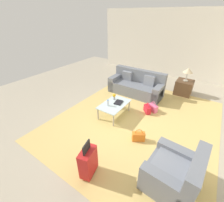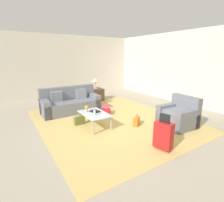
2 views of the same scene
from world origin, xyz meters
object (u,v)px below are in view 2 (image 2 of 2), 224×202
flower_vase (87,108)px  coffee_table (95,115)px  water_bottle (94,113)px  handbag_pink (106,110)px  coffee_table_book (95,111)px  side_table (96,95)px  armchair (179,116)px  suitcase_red (163,135)px  table_lamp (95,80)px  handbag_olive (79,120)px  handbag_orange (136,121)px  handbag_red (106,112)px  couch (70,104)px

flower_vase → coffee_table: bearing=34.3°
water_bottle → handbag_pink: 1.58m
coffee_table_book → side_table: size_ratio=0.48×
side_table → flower_vase: bearing=-32.6°
armchair → suitcase_red: armchair is taller
armchair → table_lamp: size_ratio=1.94×
handbag_olive → handbag_pink: bearing=111.4°
side_table → table_lamp: table_lamp is taller
suitcase_red → coffee_table_book: bearing=-163.7°
armchair → handbag_olive: 3.03m
armchair → handbag_orange: bearing=-124.4°
handbag_red → coffee_table_book: bearing=-50.1°
coffee_table_book → handbag_red: (-0.62, 0.74, -0.31)m
coffee_table → handbag_olive: bearing=-143.4°
armchair → handbag_olive: size_ratio=2.82×
table_lamp → handbag_orange: (3.39, -0.37, -0.85)m
armchair → suitcase_red: 1.63m
armchair → water_bottle: (-1.11, -2.27, 0.22)m
couch → handbag_orange: (2.38, 1.23, -0.19)m
coffee_table → handbag_orange: bearing=62.3°
couch → flower_vase: bearing=-1.8°
couch → table_lamp: size_ratio=4.05×
coffee_table_book → table_lamp: size_ratio=0.57×
side_table → handbag_pink: side_table is taller
armchair → handbag_red: armchair is taller
suitcase_red → handbag_olive: size_ratio=2.37×
flower_vase → handbag_red: (-0.52, 0.97, -0.42)m
flower_vase → coffee_table_book: bearing=66.5°
armchair → handbag_orange: size_ratio=2.82×
couch → side_table: couch is taller
handbag_pink → handbag_red: bearing=-35.8°
water_bottle → flower_vase: flower_vase is taller
flower_vase → side_table: 3.07m
suitcase_red → handbag_pink: bearing=175.1°
handbag_olive → handbag_orange: size_ratio=1.00×
handbag_olive → suitcase_red: bearing=22.7°
coffee_table → handbag_olive: coffee_table is taller
water_bottle → table_lamp: table_lamp is taller
coffee_table → handbag_pink: bearing=134.0°
couch → handbag_orange: bearing=27.2°
handbag_red → flower_vase: bearing=-61.9°
side_table → handbag_orange: 3.41m
suitcase_red → armchair: bearing=115.3°
water_bottle → table_lamp: size_ratio=0.39×
side_table → table_lamp: bearing=0.0°
armchair → suitcase_red: (0.69, -1.47, 0.05)m
water_bottle → handbag_red: bearing=135.6°
couch → water_bottle: 2.00m
water_bottle → handbag_olive: 0.77m
coffee_table_book → side_table: 3.04m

